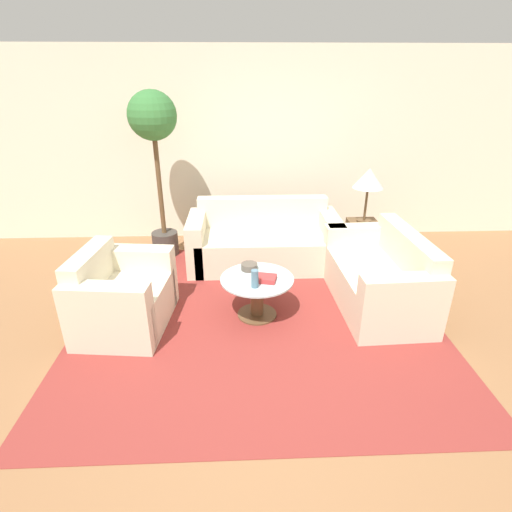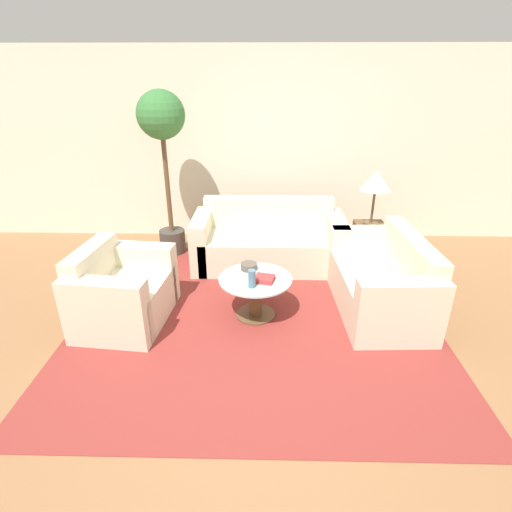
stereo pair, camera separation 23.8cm
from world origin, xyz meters
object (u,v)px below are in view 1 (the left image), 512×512
at_px(coffee_table, 257,292).
at_px(potted_plant, 155,139).
at_px(book_stack, 266,279).
at_px(bowl, 249,267).
at_px(loveseat, 382,279).
at_px(armchair, 120,298).
at_px(table_lamp, 369,180).
at_px(sofa_main, 263,242).
at_px(vase, 255,279).

relative_size(coffee_table, potted_plant, 0.35).
bearing_deg(book_stack, bowl, 136.61).
distance_m(loveseat, book_stack, 1.27).
distance_m(armchair, potted_plant, 2.08).
distance_m(armchair, table_lamp, 3.13).
xyz_separation_m(coffee_table, bowl, (-0.07, 0.19, 0.18)).
xyz_separation_m(armchair, coffee_table, (1.33, 0.09, -0.01)).
bearing_deg(armchair, sofa_main, -41.58).
xyz_separation_m(armchair, bowl, (1.25, 0.28, 0.18)).
relative_size(armchair, vase, 6.10).
xyz_separation_m(armchair, loveseat, (2.65, 0.29, -0.00)).
distance_m(armchair, vase, 1.32).
distance_m(loveseat, vase, 1.42).
distance_m(vase, book_stack, 0.18).
relative_size(sofa_main, bowl, 11.12).
relative_size(armchair, book_stack, 4.96).
bearing_deg(sofa_main, book_stack, -92.05).
relative_size(potted_plant, bowl, 12.43).
bearing_deg(coffee_table, book_stack, -32.84).
height_order(armchair, book_stack, armchair).
bearing_deg(sofa_main, potted_plant, 166.62).
bearing_deg(vase, bowl, 96.65).
relative_size(armchair, potted_plant, 0.51).
distance_m(armchair, book_stack, 1.42).
xyz_separation_m(coffee_table, book_stack, (0.09, -0.06, 0.17)).
relative_size(coffee_table, bowl, 4.30).
bearing_deg(loveseat, book_stack, -80.56).
bearing_deg(book_stack, loveseat, 25.66).
bearing_deg(coffee_table, table_lamp, 41.26).
distance_m(loveseat, potted_plant, 3.10).
bearing_deg(loveseat, armchair, -86.02).
height_order(sofa_main, bowl, sofa_main).
height_order(potted_plant, book_stack, potted_plant).
xyz_separation_m(armchair, vase, (1.30, -0.08, 0.23)).
xyz_separation_m(loveseat, book_stack, (-1.24, -0.26, 0.17)).
height_order(loveseat, table_lamp, table_lamp).
bearing_deg(loveseat, table_lamp, 173.49).
distance_m(sofa_main, coffee_table, 1.26).
xyz_separation_m(potted_plant, bowl, (1.10, -1.37, -1.07)).
xyz_separation_m(coffee_table, table_lamp, (1.40, 1.23, 0.81)).
xyz_separation_m(sofa_main, potted_plant, (-1.31, 0.31, 1.25)).
xyz_separation_m(loveseat, vase, (-1.35, -0.38, 0.23)).
bearing_deg(vase, book_stack, 45.53).
height_order(armchair, table_lamp, table_lamp).
distance_m(loveseat, coffee_table, 1.34).
xyz_separation_m(loveseat, bowl, (-1.39, -0.01, 0.18)).
bearing_deg(bowl, book_stack, -57.32).
bearing_deg(coffee_table, loveseat, 8.59).
bearing_deg(table_lamp, armchair, -154.17).
bearing_deg(bowl, potted_plant, 128.71).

